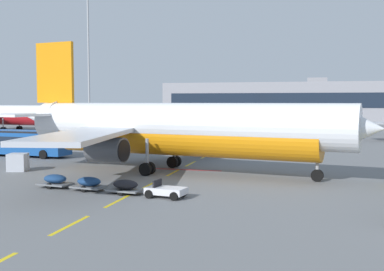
# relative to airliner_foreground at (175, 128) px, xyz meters

# --- Properties ---
(apron_paint_markings) EXTENTS (8.00, 94.25, 0.01)m
(apron_paint_markings) POSITION_rel_airliner_foreground_xyz_m (-0.08, 15.91, -3.95)
(apron_paint_markings) COLOR yellow
(apron_paint_markings) RESTS_ON ground
(airliner_foreground) EXTENTS (34.74, 34.13, 12.20)m
(airliner_foreground) POSITION_rel_airliner_foreground_xyz_m (0.00, 0.00, 0.00)
(airliner_foreground) COLOR white
(airliner_foreground) RESTS_ON ground
(airliner_far_center) EXTENTS (31.01, 30.51, 10.88)m
(airliner_far_center) POSITION_rel_airliner_foreground_xyz_m (-49.25, 47.32, -0.43)
(airliner_far_center) COLOR white
(airliner_far_center) RESTS_ON ground
(apron_shuttle_bus) EXTENTS (12.23, 3.87, 3.00)m
(apron_shuttle_bus) POSITION_rel_airliner_foreground_xyz_m (-20.73, 7.34, -2.20)
(apron_shuttle_bus) COLOR #194C99
(apron_shuttle_bus) RESTS_ON ground
(baggage_train) EXTENTS (11.68, 3.29, 1.14)m
(baggage_train) POSITION_rel_airliner_foreground_xyz_m (-1.94, -10.26, -3.42)
(baggage_train) COLOR silver
(baggage_train) RESTS_ON ground
(uld_cargo_container) EXTENTS (1.94, 1.92, 1.60)m
(uld_cargo_container) POSITION_rel_airliner_foreground_xyz_m (-14.11, -2.91, -3.15)
(uld_cargo_container) COLOR #B7BCC6
(uld_cargo_container) RESTS_ON ground
(apron_light_mast_near) EXTENTS (1.80, 1.80, 27.91)m
(apron_light_mast_near) POSITION_rel_airliner_foreground_xyz_m (-30.50, 44.11, 13.17)
(apron_light_mast_near) COLOR slate
(apron_light_mast_near) RESTS_ON ground
(terminal_satellite) EXTENTS (72.98, 23.20, 13.74)m
(terminal_satellite) POSITION_rel_airliner_foreground_xyz_m (2.18, 114.00, 2.14)
(terminal_satellite) COLOR gray
(terminal_satellite) RESTS_ON ground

